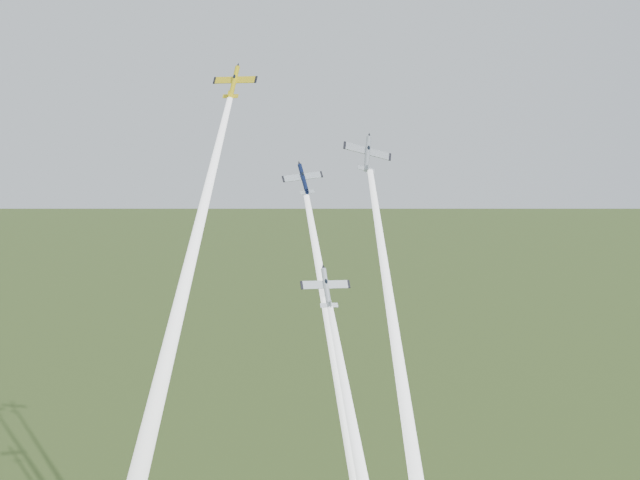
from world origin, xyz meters
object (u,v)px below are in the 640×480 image
Objects in this scene: plane_navy at (303,179)px; plane_silver_right at (368,154)px; plane_silver_low at (326,288)px; plane_yellow at (234,82)px.

plane_navy is 0.85× the size of plane_silver_right.
plane_navy reaches higher than plane_silver_low.
plane_yellow reaches higher than plane_silver_right.
plane_navy is at bearing 19.05° from plane_yellow.
plane_silver_right is at bearing 11.91° from plane_yellow.
plane_silver_right reaches higher than plane_silver_low.
plane_navy is 0.89× the size of plane_silver_low.
plane_yellow reaches higher than plane_silver_low.
plane_yellow reaches higher than plane_navy.
plane_navy is at bearing 155.43° from plane_silver_right.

